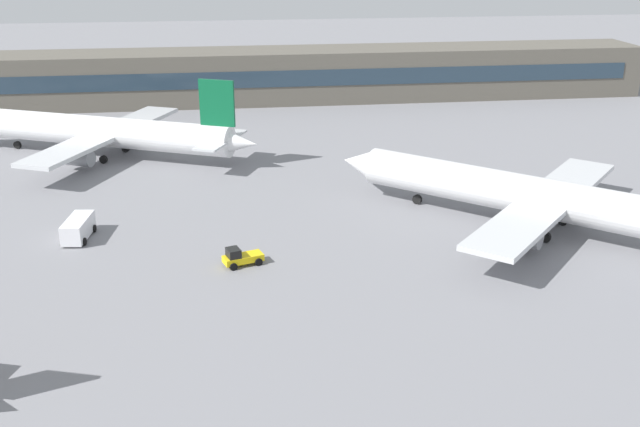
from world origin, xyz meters
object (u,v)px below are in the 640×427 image
(airplane_mid, at_px, (534,197))
(airplane_far, at_px, (97,131))
(service_van_white, at_px, (78,228))
(baggage_tug_yellow, at_px, (241,257))

(airplane_mid, distance_m, airplane_far, 57.84)
(service_van_white, bearing_deg, airplane_mid, -4.42)
(airplane_far, bearing_deg, service_van_white, -85.93)
(airplane_far, relative_size, service_van_white, 7.94)
(baggage_tug_yellow, height_order, service_van_white, service_van_white)
(airplane_far, bearing_deg, baggage_tug_yellow, -65.02)
(airplane_far, relative_size, baggage_tug_yellow, 11.07)
(airplane_far, bearing_deg, airplane_mid, -34.80)
(baggage_tug_yellow, relative_size, service_van_white, 0.72)
(airplane_far, xyz_separation_m, baggage_tug_yellow, (17.73, -38.05, -2.66))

